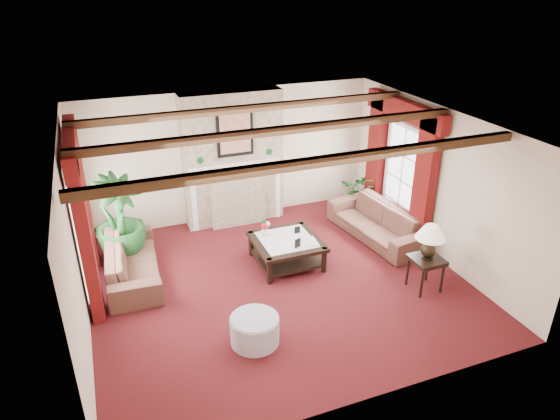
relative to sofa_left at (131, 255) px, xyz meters
name	(u,v)px	position (x,y,z in m)	size (l,w,h in m)	color
floor	(279,283)	(2.24, -1.08, -0.41)	(6.00, 6.00, 0.00)	#3D0E0A
ceiling	(278,127)	(2.24, -1.08, 2.29)	(6.00, 6.00, 0.00)	white
back_wall	(230,156)	(2.24, 1.67, 0.94)	(6.00, 0.02, 2.70)	beige
left_wall	(74,245)	(-0.76, -1.08, 0.94)	(0.02, 5.50, 2.70)	beige
right_wall	(437,184)	(5.24, -1.08, 0.94)	(0.02, 5.50, 2.70)	beige
ceiling_beams	(278,131)	(2.24, -1.08, 2.23)	(6.00, 3.00, 0.12)	#331E10
fireplace	(230,91)	(2.24, 1.47, 2.29)	(2.00, 0.52, 2.70)	tan
french_door_left	(66,167)	(-0.73, -0.08, 1.72)	(0.10, 1.10, 2.16)	white
french_door_right	(408,126)	(5.21, -0.08, 1.72)	(0.10, 1.10, 2.16)	white
curtains_left	(69,139)	(-0.62, -0.08, 2.14)	(0.20, 2.40, 2.55)	#540E0B
curtains_right	(406,104)	(5.10, -0.08, 2.14)	(0.20, 2.40, 2.55)	#540E0B
sofa_left	(131,255)	(0.00, 0.00, 0.00)	(0.73, 2.14, 0.82)	#3D101F
sofa_right	(378,217)	(4.61, -0.26, 0.02)	(0.93, 2.29, 0.87)	#3D101F
potted_palm	(122,238)	(-0.10, 0.63, 0.04)	(1.66, 1.83, 0.90)	black
small_plant	(360,196)	(4.89, 0.90, -0.06)	(1.21, 1.20, 0.70)	black
coffee_table	(286,251)	(2.60, -0.54, -0.18)	(1.15, 1.15, 0.47)	black
side_table	(425,273)	(4.42, -2.09, -0.12)	(0.49, 0.49, 0.58)	black
ottoman	(255,330)	(1.41, -2.34, -0.21)	(0.69, 0.69, 0.40)	#8F8DA0
table_lamp	(430,242)	(4.42, -2.09, 0.47)	(0.48, 0.48, 0.60)	black
flower_vase	(265,231)	(2.31, -0.24, 0.14)	(0.21, 0.21, 0.17)	silver
book	(304,235)	(2.83, -0.75, 0.22)	(0.24, 0.04, 0.32)	black
photo_frame_a	(298,243)	(2.68, -0.86, 0.14)	(0.13, 0.02, 0.17)	black
photo_frame_b	(297,230)	(2.87, -0.38, 0.13)	(0.11, 0.02, 0.14)	black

